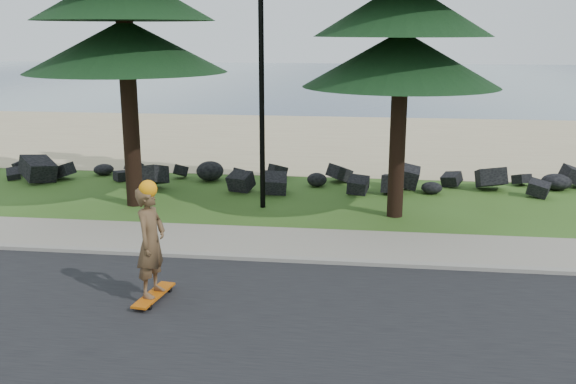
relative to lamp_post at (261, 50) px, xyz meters
name	(u,v)px	position (x,y,z in m)	size (l,w,h in m)	color
ground	(239,245)	(0.00, -3.20, -4.13)	(160.00, 160.00, 0.00)	#325119
road	(181,339)	(0.00, -7.70, -4.12)	(160.00, 7.00, 0.02)	black
kerb	(230,257)	(0.00, -4.10, -4.08)	(160.00, 0.20, 0.10)	gray
sidewalk	(241,241)	(0.00, -3.00, -4.09)	(160.00, 2.00, 0.08)	gray
beach_sand	(305,139)	(0.00, 11.30, -4.13)	(160.00, 15.00, 0.01)	tan
ocean	(343,78)	(0.00, 47.80, -4.13)	(160.00, 58.00, 0.01)	#344964
seawall_boulders	(276,186)	(0.00, 2.40, -4.13)	(60.00, 2.40, 1.10)	black
lamp_post	(261,50)	(0.00, 0.00, 0.00)	(0.25, 0.14, 8.14)	black
skateboarder	(151,242)	(-0.89, -6.34, -3.04)	(0.56, 1.19, 2.17)	#BD550B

